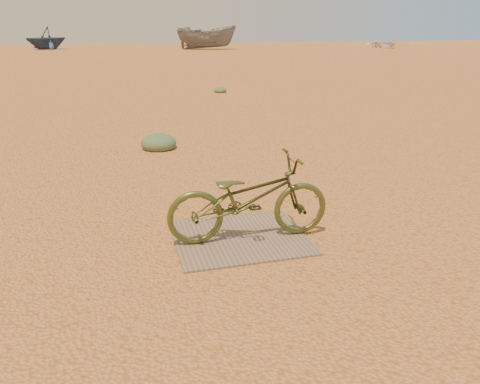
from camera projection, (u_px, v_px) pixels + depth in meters
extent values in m
plane|color=#D28746|center=(266.00, 248.00, 5.09)|extent=(120.00, 120.00, 0.00)
cube|color=#75674C|center=(240.00, 237.00, 5.33)|extent=(1.49, 1.31, 0.02)
imported|color=#464F24|center=(249.00, 198.00, 5.13)|extent=(1.83, 0.69, 0.95)
imported|color=navy|center=(46.00, 38.00, 45.95)|extent=(5.37, 5.23, 2.15)
imported|color=slate|center=(207.00, 37.00, 45.86)|extent=(6.16, 3.57, 2.24)
imported|color=white|center=(384.00, 43.00, 49.56)|extent=(3.66, 4.76, 0.91)
ellipsoid|color=#5A744E|center=(159.00, 148.00, 9.20)|extent=(0.69, 0.69, 0.38)
ellipsoid|color=#5A744E|center=(220.00, 92.00, 16.81)|extent=(0.45, 0.45, 0.25)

